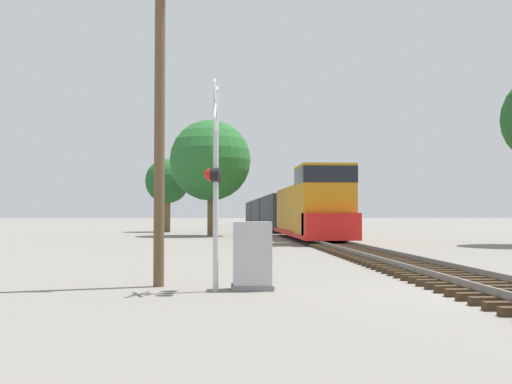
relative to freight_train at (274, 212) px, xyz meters
The scene contains 8 objects.
ground_plane 50.71m from the freight_train, 90.00° to the right, with size 400.00×400.00×0.00m, color slate.
rail_track_bed 50.70m from the freight_train, 90.00° to the right, with size 2.60×160.00×0.31m.
freight_train is the anchor object (origin of this frame).
crossing_signal_near 50.19m from the freight_train, 97.03° to the right, with size 0.38×1.01×4.71m.
relay_cabinet 49.86m from the freight_train, 96.08° to the right, with size 0.95×0.71×1.56m.
utility_pole 49.46m from the freight_train, 98.70° to the right, with size 1.80×0.26×8.67m.
tree_mid_background 18.91m from the freight_train, 110.98° to the right, with size 6.23×6.23×8.94m.
tree_deep_background 13.14m from the freight_train, 146.77° to the right, with size 4.15×4.15×6.83m.
Camera 1 is at (-6.08, -12.61, 1.75)m, focal length 42.00 mm.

